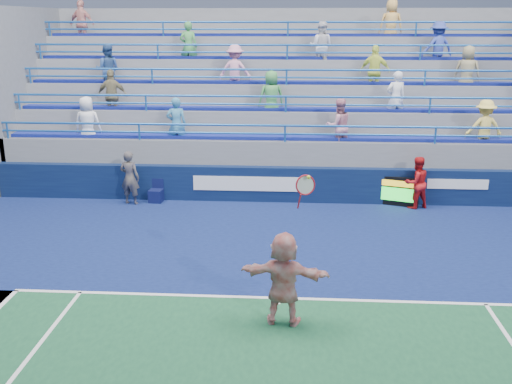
# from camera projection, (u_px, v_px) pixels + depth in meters

# --- Properties ---
(ground) EXTENTS (120.00, 120.00, 0.00)m
(ground) POSITION_uv_depth(u_px,v_px,m) (279.00, 299.00, 11.52)
(ground) COLOR #333538
(sponsor_wall) EXTENTS (18.00, 0.32, 1.10)m
(sponsor_wall) POSITION_uv_depth(u_px,v_px,m) (284.00, 185.00, 17.57)
(sponsor_wall) COLOR #0A153A
(sponsor_wall) RESTS_ON ground
(bleacher_stand) EXTENTS (18.00, 5.60, 6.13)m
(bleacher_stand) POSITION_uv_depth(u_px,v_px,m) (286.00, 130.00, 20.89)
(bleacher_stand) COLOR slate
(bleacher_stand) RESTS_ON ground
(serve_speed_board) EXTENTS (1.28, 0.54, 0.90)m
(serve_speed_board) POSITION_uv_depth(u_px,v_px,m) (397.00, 191.00, 17.19)
(serve_speed_board) COLOR black
(serve_speed_board) RESTS_ON ground
(judge_chair) EXTENTS (0.43, 0.43, 0.72)m
(judge_chair) POSITION_uv_depth(u_px,v_px,m) (156.00, 195.00, 17.61)
(judge_chair) COLOR #0D123F
(judge_chair) RESTS_ON ground
(tennis_player) EXTENTS (1.71, 0.73, 2.87)m
(tennis_player) POSITION_uv_depth(u_px,v_px,m) (284.00, 279.00, 10.36)
(tennis_player) COLOR white
(tennis_player) RESTS_ON ground
(line_judge) EXTENTS (0.67, 0.50, 1.67)m
(line_judge) POSITION_uv_depth(u_px,v_px,m) (130.00, 178.00, 17.25)
(line_judge) COLOR #131636
(line_judge) RESTS_ON ground
(ball_girl) EXTENTS (0.93, 0.83, 1.58)m
(ball_girl) POSITION_uv_depth(u_px,v_px,m) (416.00, 183.00, 16.89)
(ball_girl) COLOR red
(ball_girl) RESTS_ON ground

